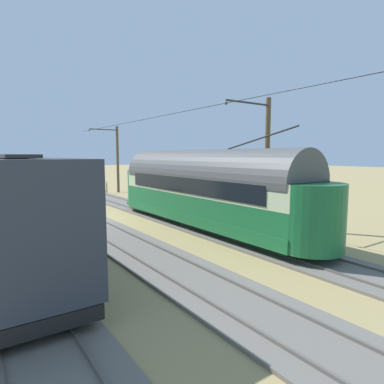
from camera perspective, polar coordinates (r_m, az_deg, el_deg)
ground_plane at (r=20.72m, az=-17.95°, el=-5.03°), size 220.00×220.00×0.00m
track_streetcar_siding at (r=22.80m, az=-6.57°, el=-3.59°), size 2.80×80.00×0.18m
track_adjacent_siding at (r=21.00m, az=-18.20°, el=-4.74°), size 2.80×80.00×0.18m
vintage_streetcar at (r=17.84m, az=1.83°, el=0.79°), size 2.65×16.21×5.00m
boxcar_adjacent at (r=13.40m, az=-30.18°, el=-2.35°), size 2.96×12.81×3.85m
catenary_pole_foreground at (r=36.18m, az=-13.01°, el=5.82°), size 3.20×0.28×7.08m
catenary_pole_mid_near at (r=18.28m, az=12.78°, el=5.37°), size 3.20×0.28×7.08m
overhead_wire_run at (r=17.13m, az=4.25°, el=14.89°), size 3.00×46.46×0.18m
switch_stand at (r=35.62m, az=-14.70°, el=0.90°), size 0.50×0.30×1.24m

